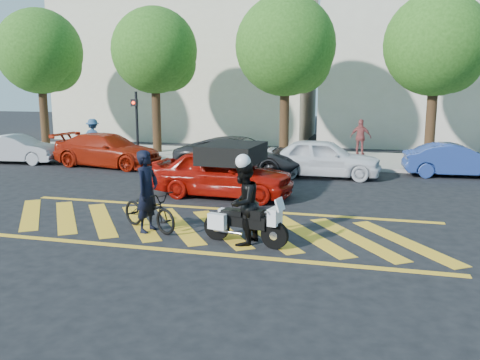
% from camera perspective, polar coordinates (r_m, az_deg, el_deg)
% --- Properties ---
extents(ground, '(90.00, 90.00, 0.00)m').
position_cam_1_polar(ground, '(12.91, -4.36, -5.26)').
color(ground, black).
rests_on(ground, ground).
extents(sidewalk, '(60.00, 5.00, 0.15)m').
position_cam_1_polar(sidewalk, '(24.32, 4.92, 2.51)').
color(sidewalk, '#9E998E').
rests_on(sidewalk, ground).
extents(crosswalk, '(12.33, 4.00, 0.01)m').
position_cam_1_polar(crosswalk, '(12.93, -4.52, -5.23)').
color(crosswalk, yellow).
rests_on(crosswalk, ground).
extents(building_left, '(16.00, 8.00, 10.00)m').
position_cam_1_polar(building_left, '(34.91, -5.66, 13.10)').
color(building_left, beige).
rests_on(building_left, ground).
extents(building_right, '(16.00, 8.00, 11.00)m').
position_cam_1_polar(building_right, '(33.14, 23.93, 13.25)').
color(building_right, beige).
rests_on(building_right, ground).
extents(tree_far_left, '(4.40, 4.40, 7.41)m').
position_cam_1_polar(tree_far_left, '(29.25, -21.28, 12.99)').
color(tree_far_left, black).
rests_on(tree_far_left, ground).
extents(tree_left, '(4.20, 4.20, 7.26)m').
position_cam_1_polar(tree_left, '(26.02, -9.25, 13.81)').
color(tree_left, black).
rests_on(tree_left, ground).
extents(tree_center, '(4.60, 4.60, 7.56)m').
position_cam_1_polar(tree_center, '(24.16, 5.46, 14.39)').
color(tree_center, black).
rests_on(tree_center, ground).
extents(tree_right, '(4.40, 4.40, 7.41)m').
position_cam_1_polar(tree_right, '(23.96, 21.44, 13.62)').
color(tree_right, black).
rests_on(tree_right, ground).
extents(signal_pole, '(0.28, 0.43, 3.20)m').
position_cam_1_polar(signal_pole, '(23.99, -11.57, 6.65)').
color(signal_pole, black).
rests_on(signal_pole, ground).
extents(officer_bike, '(0.58, 0.79, 2.00)m').
position_cam_1_polar(officer_bike, '(12.46, -10.38, -1.26)').
color(officer_bike, black).
rests_on(officer_bike, ground).
extents(bicycle, '(1.99, 1.44, 1.00)m').
position_cam_1_polar(bicycle, '(12.71, -10.16, -3.35)').
color(bicycle, black).
rests_on(bicycle, ground).
extents(police_motorcycle, '(2.05, 0.86, 0.91)m').
position_cam_1_polar(police_motorcycle, '(11.42, 0.41, -4.79)').
color(police_motorcycle, black).
rests_on(police_motorcycle, ground).
extents(officer_moto, '(0.90, 1.05, 1.89)m').
position_cam_1_polar(officer_moto, '(11.31, 0.33, -2.61)').
color(officer_moto, black).
rests_on(officer_moto, ground).
extents(red_convertible, '(4.61, 2.07, 1.54)m').
position_cam_1_polar(red_convertible, '(16.13, -1.94, 0.81)').
color(red_convertible, '#9B0E07').
rests_on(red_convertible, ground).
extents(parked_far_left, '(3.97, 1.70, 1.27)m').
position_cam_1_polar(parked_far_left, '(25.16, -23.73, 3.20)').
color(parked_far_left, gray).
rests_on(parked_far_left, ground).
extents(parked_left, '(5.15, 2.62, 1.43)m').
position_cam_1_polar(parked_left, '(22.79, -14.61, 3.26)').
color(parked_left, '#971A09').
rests_on(parked_left, ground).
extents(parked_mid_left, '(5.47, 2.89, 1.47)m').
position_cam_1_polar(parked_mid_left, '(20.37, 0.13, 2.81)').
color(parked_mid_left, black).
rests_on(parked_mid_left, ground).
extents(parked_mid_right, '(4.40, 1.84, 1.49)m').
position_cam_1_polar(parked_mid_right, '(19.80, 9.32, 2.47)').
color(parked_mid_right, white).
rests_on(parked_mid_right, ground).
extents(parked_right, '(3.97, 1.65, 1.28)m').
position_cam_1_polar(parked_right, '(21.35, 23.05, 2.05)').
color(parked_right, navy).
rests_on(parked_right, ground).
extents(pedestrian_left, '(1.21, 0.81, 1.75)m').
position_cam_1_polar(pedestrian_left, '(25.49, -16.17, 4.65)').
color(pedestrian_left, '#2B4F77').
rests_on(pedestrian_left, sidewalk).
extents(pedestrian_right, '(1.08, 0.62, 1.73)m').
position_cam_1_polar(pedestrian_right, '(25.24, 13.40, 4.71)').
color(pedestrian_right, '#944344').
rests_on(pedestrian_right, sidewalk).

